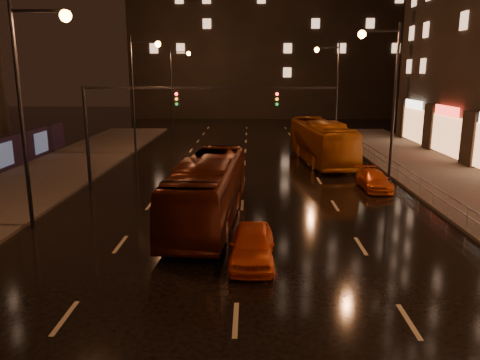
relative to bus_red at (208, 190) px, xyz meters
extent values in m
plane|color=black|center=(1.59, 6.74, -1.53)|extent=(140.00, 140.00, 0.00)
cube|color=black|center=(5.59, 58.74, 16.47)|extent=(44.00, 16.00, 36.00)
cylinder|color=black|center=(-8.01, 6.74, 1.57)|extent=(0.22, 0.22, 6.20)
cube|color=black|center=(-0.41, 6.74, 4.57)|extent=(15.20, 0.14, 0.14)
cube|color=black|center=(-2.41, 6.74, 3.92)|extent=(0.32, 0.18, 0.95)
cube|color=black|center=(3.59, 6.74, 3.92)|extent=(0.32, 0.18, 0.95)
sphere|color=#FF1E19|center=(-2.41, 6.62, 4.22)|extent=(0.18, 0.18, 0.18)
cylinder|color=#99999E|center=(11.79, 30.74, -0.88)|extent=(0.04, 0.04, 1.00)
cube|color=#99999E|center=(11.79, 4.74, -0.43)|extent=(0.05, 56.00, 0.05)
cube|color=#99999E|center=(11.79, 4.74, -0.83)|extent=(0.05, 56.00, 0.05)
imported|color=#4D190B|center=(0.00, 0.00, 0.00)|extent=(3.38, 11.16, 3.06)
imported|color=#A85610|center=(7.67, 15.41, 0.11)|extent=(3.96, 12.02, 3.29)
imported|color=#F35B16|center=(2.09, -5.03, -0.84)|extent=(1.76, 4.09, 1.38)
imported|color=#D95614|center=(9.59, 6.52, -0.96)|extent=(1.72, 3.96, 1.14)
camera|label=1|loc=(1.97, -21.57, 5.47)|focal=35.00mm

